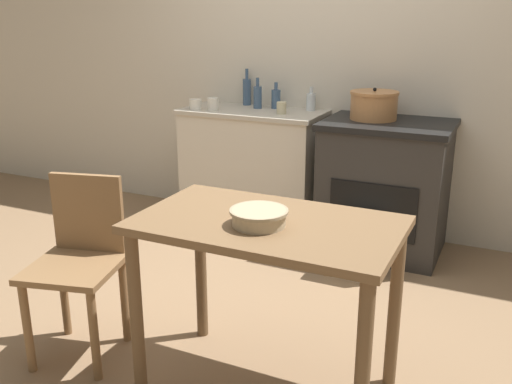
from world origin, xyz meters
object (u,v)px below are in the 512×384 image
object	(u,v)px
stock_pot	(374,105)
bottle_left	(258,97)
work_table	(267,251)
chair	(80,259)
flour_sack	(354,248)
cup_mid_right	(213,104)
bottle_far_left	(311,101)
cup_center	(281,108)
bottle_mid_left	(276,98)
stove	(384,187)
mixing_bowl_large	(259,216)
bottle_center_left	(247,91)
cup_center_right	(196,104)

from	to	relation	value
stock_pot	bottle_left	distance (m)	0.92
work_table	chair	size ratio (longest dim) A/B	1.24
flour_sack	cup_mid_right	size ratio (longest dim) A/B	4.00
bottle_far_left	cup_center	world-z (taller)	bottle_far_left
work_table	bottle_mid_left	xyz separation A→B (m)	(-0.81, 1.98, 0.32)
stove	chair	size ratio (longest dim) A/B	1.05
mixing_bowl_large	bottle_center_left	bearing A→B (deg)	117.09
bottle_center_left	cup_center	size ratio (longest dim) A/B	3.28
bottle_center_left	cup_mid_right	bearing A→B (deg)	-110.07
bottle_far_left	mixing_bowl_large	bearing A→B (deg)	-75.58
bottle_center_left	mixing_bowl_large	bearing A→B (deg)	-62.91
stove	bottle_far_left	size ratio (longest dim) A/B	5.20
stove	bottle_far_left	world-z (taller)	bottle_far_left
flour_sack	cup_center_right	distance (m)	1.61
stove	cup_center	size ratio (longest dim) A/B	10.68
cup_center_right	bottle_far_left	bearing A→B (deg)	21.88
bottle_far_left	cup_mid_right	size ratio (longest dim) A/B	1.93
flour_sack	cup_center_right	world-z (taller)	cup_center_right
bottle_left	bottle_mid_left	distance (m)	0.14
mixing_bowl_large	bottle_center_left	distance (m)	2.37
chair	flour_sack	bearing A→B (deg)	40.84
chair	stock_pot	distance (m)	2.17
chair	flour_sack	world-z (taller)	chair
bottle_far_left	cup_mid_right	xyz separation A→B (m)	(-0.66, -0.29, -0.02)
bottle_mid_left	cup_mid_right	distance (m)	0.48
stock_pot	bottle_mid_left	size ratio (longest dim) A/B	1.65
stove	bottle_center_left	size ratio (longest dim) A/B	3.26
chair	stock_pot	world-z (taller)	stock_pot
cup_center	cup_mid_right	size ratio (longest dim) A/B	0.94
stove	mixing_bowl_large	world-z (taller)	stove
bottle_left	bottle_center_left	world-z (taller)	bottle_center_left
stock_pot	bottle_center_left	world-z (taller)	bottle_center_left
bottle_mid_left	cup_mid_right	size ratio (longest dim) A/B	2.16
bottle_mid_left	cup_center	bearing A→B (deg)	-57.43
flour_sack	bottle_mid_left	size ratio (longest dim) A/B	1.85
stove	flour_sack	world-z (taller)	stove
work_table	mixing_bowl_large	world-z (taller)	mixing_bowl_large
bottle_center_left	stock_pot	bearing A→B (deg)	-12.04
work_table	stock_pot	bearing A→B (deg)	90.84
chair	bottle_far_left	size ratio (longest dim) A/B	4.94
chair	cup_center_right	distance (m)	1.86
bottle_mid_left	cup_center_right	xyz separation A→B (m)	(-0.52, -0.30, -0.04)
stock_pot	cup_center	bearing A→B (deg)	-176.49
bottle_left	bottle_mid_left	size ratio (longest dim) A/B	1.17
cup_center	cup_center_right	world-z (taller)	cup_center
bottle_left	bottle_center_left	xyz separation A→B (m)	(-0.14, 0.11, 0.02)
chair	cup_mid_right	distance (m)	1.87
work_table	cup_mid_right	size ratio (longest dim) A/B	11.82
mixing_bowl_large	work_table	bearing A→B (deg)	81.56
stock_pot	cup_mid_right	size ratio (longest dim) A/B	3.57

